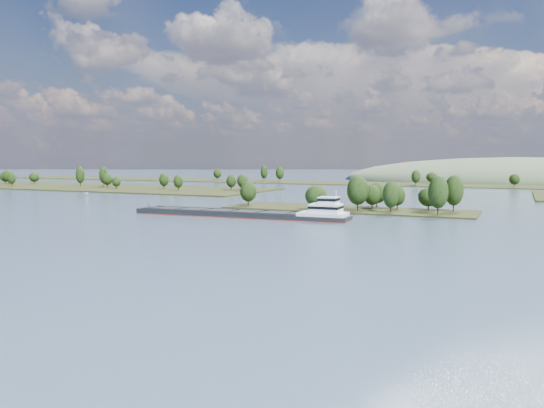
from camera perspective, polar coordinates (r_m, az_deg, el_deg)
The scene contains 7 objects.
ground at distance 159.86m, azimuth 1.76°, elevation -2.55°, with size 1800.00×1800.00×0.00m, color #3E556C.
tree_island at distance 212.61m, azimuth 9.90°, elevation 0.40°, with size 100.00×32.43×15.21m.
left_bank at distance 409.09m, azimuth -20.53°, elevation 1.81°, with size 300.00×80.00×16.01m.
back_shoreline at distance 428.97m, azimuth 18.07°, elevation 2.00°, with size 900.00×60.00×15.70m.
hill_west at distance 525.99m, azimuth 24.78°, elevation 2.20°, with size 320.00×160.00×44.00m, color #475A3D.
cargo_barge at distance 187.70m, azimuth -2.06°, elevation -1.01°, with size 82.00×13.66×11.04m.
motorboat at distance 313.64m, azimuth -19.29°, elevation 1.03°, with size 1.95×5.18×2.00m, color white.
Camera 1 is at (62.69, -25.57, 20.79)m, focal length 35.00 mm.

